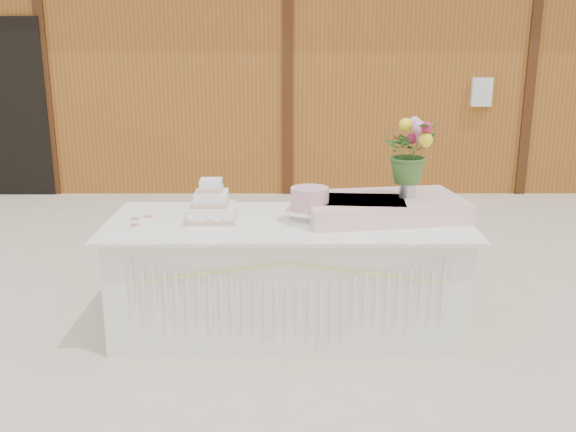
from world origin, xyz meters
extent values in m
plane|color=beige|center=(0.00, 0.00, 0.00)|extent=(80.00, 80.00, 0.00)
cube|color=#93571E|center=(0.00, 6.00, 1.50)|extent=(12.00, 4.00, 3.00)
cube|color=white|center=(0.00, 0.00, 0.38)|extent=(2.28, 0.88, 0.75)
cube|color=white|center=(0.00, 0.00, 0.76)|extent=(2.40, 1.00, 0.02)
cube|color=white|center=(-0.51, 0.02, 0.82)|extent=(0.30, 0.30, 0.10)
cube|color=#E3AB8F|center=(-0.51, 0.02, 0.79)|extent=(0.31, 0.31, 0.02)
cube|color=white|center=(-0.51, 0.02, 0.92)|extent=(0.22, 0.22, 0.09)
cube|color=#E3AB8F|center=(-0.51, 0.02, 0.89)|extent=(0.23, 0.23, 0.02)
cube|color=white|center=(-0.51, 0.02, 1.01)|extent=(0.14, 0.14, 0.08)
cube|color=#E3AB8F|center=(-0.51, 0.02, 0.98)|extent=(0.15, 0.15, 0.02)
cylinder|color=white|center=(0.14, -0.02, 0.78)|extent=(0.27, 0.27, 0.02)
cylinder|color=white|center=(0.14, -0.02, 0.81)|extent=(0.08, 0.08, 0.05)
cylinder|color=white|center=(0.14, -0.02, 0.85)|extent=(0.32, 0.32, 0.01)
cylinder|color=#E3A3B0|center=(0.14, -0.02, 0.93)|extent=(0.25, 0.25, 0.15)
cube|color=beige|center=(0.64, 0.10, 0.84)|extent=(1.15, 0.78, 0.13)
cylinder|color=silver|center=(0.80, 0.11, 0.98)|extent=(0.11, 0.11, 0.15)
imported|color=#3B6528|center=(0.80, 0.11, 1.26)|extent=(0.48, 0.46, 0.41)
camera|label=1|loc=(0.00, -4.09, 1.93)|focal=40.00mm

